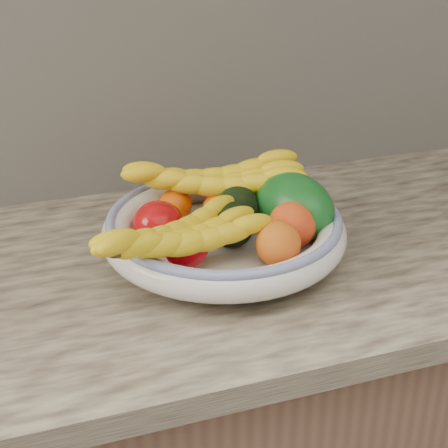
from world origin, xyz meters
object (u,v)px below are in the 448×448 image
green_mango (294,206)px  banana_bunch_back (213,184)px  fruit_bowl (224,230)px  banana_bunch_front (179,241)px

green_mango → banana_bunch_back: green_mango is taller
green_mango → fruit_bowl: bearing=155.9°
fruit_bowl → green_mango: 0.12m
fruit_bowl → banana_bunch_front: size_ratio=1.33×
fruit_bowl → banana_bunch_front: 0.12m
green_mango → banana_bunch_back: 0.15m
green_mango → banana_bunch_back: bearing=114.5°
green_mango → banana_bunch_front: (-0.21, -0.07, 0.01)m
green_mango → banana_bunch_front: bearing=176.5°
banana_bunch_back → green_mango: bearing=-30.6°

